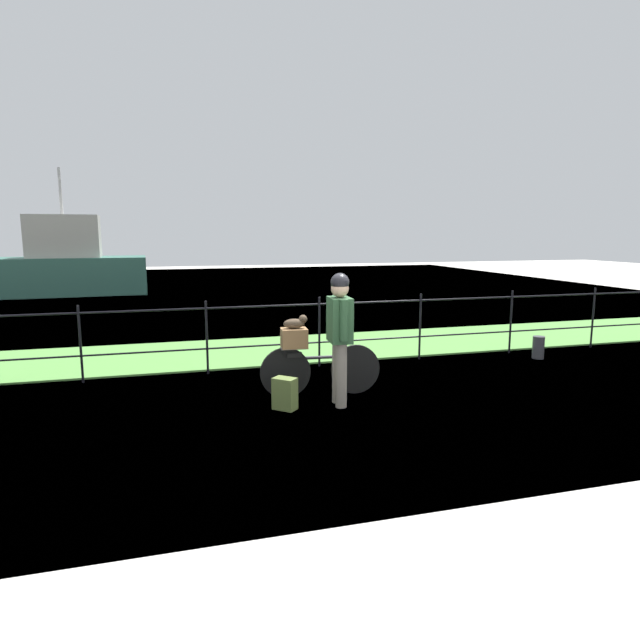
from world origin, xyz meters
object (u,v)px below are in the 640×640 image
(moored_boat_near, at_px, (66,266))
(backpack_on_paving, at_px, (285,394))
(mooring_bollard, at_px, (538,347))
(bicycle_main, at_px, (320,370))
(wooden_crate, at_px, (294,338))
(terrier_dog, at_px, (296,323))
(cyclist_person, at_px, (340,327))

(moored_boat_near, bearing_deg, backpack_on_paving, -71.81)
(mooring_bollard, bearing_deg, bicycle_main, -166.29)
(mooring_bollard, bearing_deg, wooden_crate, -167.60)
(wooden_crate, xyz_separation_m, moored_boat_near, (-4.97, 13.94, 0.21))
(wooden_crate, distance_m, terrier_dog, 0.21)
(cyclist_person, height_order, backpack_on_paving, cyclist_person)
(bicycle_main, xyz_separation_m, wooden_crate, (-0.34, 0.03, 0.44))
(wooden_crate, height_order, moored_boat_near, moored_boat_near)
(wooden_crate, relative_size, terrier_dog, 1.06)
(wooden_crate, bearing_deg, mooring_bollard, 12.40)
(backpack_on_paving, bearing_deg, wooden_crate, -72.93)
(bicycle_main, height_order, terrier_dog, terrier_dog)
(moored_boat_near, bearing_deg, cyclist_person, -69.34)
(bicycle_main, relative_size, cyclist_person, 0.97)
(cyclist_person, relative_size, mooring_bollard, 4.31)
(wooden_crate, height_order, terrier_dog, terrier_dog)
(moored_boat_near, bearing_deg, terrier_dog, -70.29)
(mooring_bollard, height_order, moored_boat_near, moored_boat_near)
(backpack_on_paving, height_order, moored_boat_near, moored_boat_near)
(terrier_dog, distance_m, backpack_on_paving, 0.97)
(backpack_on_paving, distance_m, mooring_bollard, 5.06)
(terrier_dog, xyz_separation_m, moored_boat_near, (-5.00, 13.94, 0.01))
(mooring_bollard, bearing_deg, cyclist_person, -160.02)
(cyclist_person, distance_m, backpack_on_paving, 1.07)
(mooring_bollard, bearing_deg, terrier_dog, -167.51)
(mooring_bollard, relative_size, moored_boat_near, 0.07)
(cyclist_person, height_order, moored_boat_near, moored_boat_near)
(backpack_on_paving, height_order, mooring_bollard, backpack_on_paving)
(bicycle_main, xyz_separation_m, mooring_bollard, (4.26, 1.04, -0.16))
(moored_boat_near, bearing_deg, bicycle_main, -69.17)
(wooden_crate, xyz_separation_m, mooring_bollard, (4.60, 1.01, -0.61))
(bicycle_main, distance_m, wooden_crate, 0.56)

